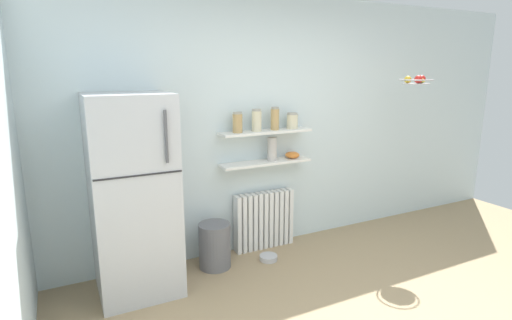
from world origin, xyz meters
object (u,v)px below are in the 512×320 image
object	(u,v)px
hanging_fruit_basket	(417,80)
storage_jar_1	(257,120)
radiator	(264,220)
storage_jar_0	(237,122)
storage_jar_3	(292,121)
vase	(272,149)
shelf_bowl	(292,155)
pet_food_bowl	(268,258)
storage_jar_2	(275,119)
refrigerator	(133,196)
trash_bin	(215,245)

from	to	relation	value
hanging_fruit_basket	storage_jar_1	bearing A→B (deg)	163.74
radiator	storage_jar_0	size ratio (longest dim) A/B	3.27
storage_jar_3	vase	world-z (taller)	storage_jar_3
radiator	hanging_fruit_basket	xyz separation A→B (m)	(1.52, -0.50, 1.45)
vase	shelf_bowl	world-z (taller)	vase
storage_jar_3	shelf_bowl	xyz separation A→B (m)	(0.01, 0.00, -0.36)
storage_jar_0	shelf_bowl	xyz separation A→B (m)	(0.63, 0.00, -0.38)
radiator	storage_jar_3	world-z (taller)	storage_jar_3
shelf_bowl	hanging_fruit_basket	distance (m)	1.51
pet_food_bowl	storage_jar_0	bearing A→B (deg)	128.12
radiator	storage_jar_3	xyz separation A→B (m)	(0.31, -0.03, 1.05)
storage_jar_1	storage_jar_2	bearing A→B (deg)	0.00
storage_jar_2	radiator	bearing A→B (deg)	163.79
pet_food_bowl	vase	bearing A→B (deg)	56.24
storage_jar_1	vase	bearing A→B (deg)	0.00
storage_jar_0	hanging_fruit_basket	bearing A→B (deg)	-14.51
refrigerator	trash_bin	bearing A→B (deg)	5.34
radiator	storage_jar_0	world-z (taller)	storage_jar_0
refrigerator	hanging_fruit_basket	size ratio (longest dim) A/B	4.88
storage_jar_0	radiator	bearing A→B (deg)	5.54
storage_jar_3	hanging_fruit_basket	distance (m)	1.37
pet_food_bowl	radiator	bearing A→B (deg)	70.79
storage_jar_2	shelf_bowl	size ratio (longest dim) A/B	1.53
storage_jar_3	pet_food_bowl	size ratio (longest dim) A/B	0.92
pet_food_bowl	hanging_fruit_basket	distance (m)	2.38
storage_jar_1	trash_bin	xyz separation A→B (m)	(-0.53, -0.15, -1.16)
hanging_fruit_basket	storage_jar_2	bearing A→B (deg)	161.53
trash_bin	pet_food_bowl	world-z (taller)	trash_bin
storage_jar_0	storage_jar_2	size ratio (longest dim) A/B	0.87
storage_jar_2	shelf_bowl	distance (m)	0.45
storage_jar_3	hanging_fruit_basket	world-z (taller)	hanging_fruit_basket
refrigerator	storage_jar_1	size ratio (longest dim) A/B	7.66
radiator	storage_jar_1	distance (m)	1.08
refrigerator	shelf_bowl	xyz separation A→B (m)	(1.68, 0.22, 0.14)
vase	hanging_fruit_basket	bearing A→B (deg)	-18.12
hanging_fruit_basket	pet_food_bowl	bearing A→B (deg)	172.63
storage_jar_1	trash_bin	bearing A→B (deg)	-163.77
pet_food_bowl	shelf_bowl	bearing A→B (deg)	32.06
radiator	storage_jar_3	size ratio (longest dim) A/B	3.99
storage_jar_1	vase	xyz separation A→B (m)	(0.18, 0.00, -0.31)
radiator	pet_food_bowl	xyz separation A→B (m)	(-0.10, -0.29, -0.28)
storage_jar_1	hanging_fruit_basket	world-z (taller)	hanging_fruit_basket
shelf_bowl	hanging_fruit_basket	size ratio (longest dim) A/B	0.44
trash_bin	hanging_fruit_basket	bearing A→B (deg)	-8.48
radiator	storage_jar_2	size ratio (longest dim) A/B	2.84
storage_jar_2	shelf_bowl	xyz separation A→B (m)	(0.22, -0.00, -0.40)
storage_jar_2	trash_bin	size ratio (longest dim) A/B	0.53
storage_jar_1	storage_jar_3	distance (m)	0.41
storage_jar_2	storage_jar_3	xyz separation A→B (m)	(0.21, -0.00, -0.03)
trash_bin	pet_food_bowl	distance (m)	0.57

